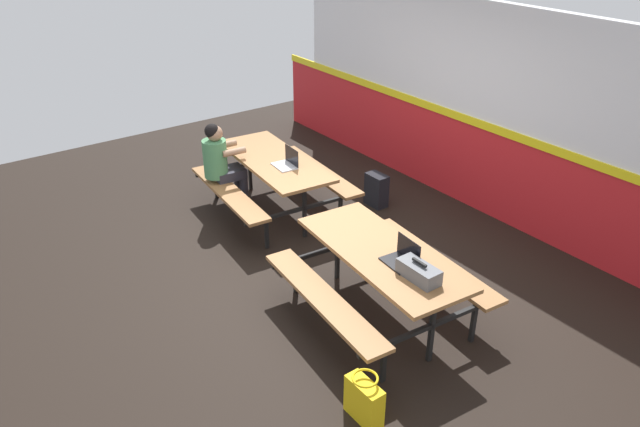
{
  "coord_description": "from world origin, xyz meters",
  "views": [
    {
      "loc": [
        4.78,
        -3.49,
        3.72
      ],
      "look_at": [
        0.0,
        0.02,
        0.55
      ],
      "focal_mm": 34.16,
      "sensor_mm": 36.0,
      "label": 1
    }
  ],
  "objects_px": {
    "student_nearer": "(221,160)",
    "backpack_dark": "(377,190)",
    "toolbox_grey": "(419,272)",
    "tote_bag_bright": "(364,400)",
    "picnic_table_right": "(381,266)",
    "laptop_dark": "(402,258)",
    "laptop_silver": "(287,162)",
    "picnic_table_left": "(274,171)"
  },
  "relations": [
    {
      "from": "student_nearer",
      "to": "backpack_dark",
      "type": "relative_size",
      "value": 2.74
    },
    {
      "from": "toolbox_grey",
      "to": "tote_bag_bright",
      "type": "relative_size",
      "value": 0.93
    },
    {
      "from": "picnic_table_right",
      "to": "laptop_dark",
      "type": "relative_size",
      "value": 5.76
    },
    {
      "from": "picnic_table_right",
      "to": "laptop_dark",
      "type": "distance_m",
      "value": 0.33
    },
    {
      "from": "student_nearer",
      "to": "laptop_silver",
      "type": "distance_m",
      "value": 0.88
    },
    {
      "from": "laptop_silver",
      "to": "backpack_dark",
      "type": "bearing_deg",
      "value": 73.13
    },
    {
      "from": "picnic_table_left",
      "to": "laptop_silver",
      "type": "relative_size",
      "value": 5.76
    },
    {
      "from": "picnic_table_left",
      "to": "laptop_dark",
      "type": "distance_m",
      "value": 2.74
    },
    {
      "from": "student_nearer",
      "to": "laptop_dark",
      "type": "relative_size",
      "value": 3.56
    },
    {
      "from": "laptop_silver",
      "to": "tote_bag_bright",
      "type": "xyz_separation_m",
      "value": [
        3.11,
        -1.35,
        -0.59
      ]
    },
    {
      "from": "laptop_silver",
      "to": "picnic_table_left",
      "type": "bearing_deg",
      "value": -177.66
    },
    {
      "from": "laptop_silver",
      "to": "tote_bag_bright",
      "type": "bearing_deg",
      "value": -23.45
    },
    {
      "from": "picnic_table_left",
      "to": "tote_bag_bright",
      "type": "relative_size",
      "value": 4.54
    },
    {
      "from": "student_nearer",
      "to": "toolbox_grey",
      "type": "distance_m",
      "value": 3.4
    },
    {
      "from": "student_nearer",
      "to": "laptop_silver",
      "type": "height_order",
      "value": "student_nearer"
    },
    {
      "from": "tote_bag_bright",
      "to": "picnic_table_left",
      "type": "bearing_deg",
      "value": 158.48
    },
    {
      "from": "laptop_silver",
      "to": "laptop_dark",
      "type": "relative_size",
      "value": 1.0
    },
    {
      "from": "student_nearer",
      "to": "tote_bag_bright",
      "type": "distance_m",
      "value": 3.92
    },
    {
      "from": "laptop_silver",
      "to": "laptop_dark",
      "type": "bearing_deg",
      "value": -8.43
    },
    {
      "from": "picnic_table_right",
      "to": "toolbox_grey",
      "type": "bearing_deg",
      "value": -5.32
    },
    {
      "from": "laptop_silver",
      "to": "tote_bag_bright",
      "type": "distance_m",
      "value": 3.44
    },
    {
      "from": "student_nearer",
      "to": "tote_bag_bright",
      "type": "relative_size",
      "value": 2.81
    },
    {
      "from": "student_nearer",
      "to": "backpack_dark",
      "type": "height_order",
      "value": "student_nearer"
    },
    {
      "from": "laptop_silver",
      "to": "backpack_dark",
      "type": "distance_m",
      "value": 1.35
    },
    {
      "from": "picnic_table_left",
      "to": "student_nearer",
      "type": "xyz_separation_m",
      "value": [
        -0.41,
        -0.52,
        0.13
      ]
    },
    {
      "from": "backpack_dark",
      "to": "tote_bag_bright",
      "type": "height_order",
      "value": "backpack_dark"
    },
    {
      "from": "picnic_table_right",
      "to": "student_nearer",
      "type": "distance_m",
      "value": 2.87
    },
    {
      "from": "backpack_dark",
      "to": "picnic_table_left",
      "type": "bearing_deg",
      "value": -118.29
    },
    {
      "from": "laptop_silver",
      "to": "toolbox_grey",
      "type": "distance_m",
      "value": 2.73
    },
    {
      "from": "picnic_table_right",
      "to": "tote_bag_bright",
      "type": "distance_m",
      "value": 1.41
    },
    {
      "from": "backpack_dark",
      "to": "picnic_table_right",
      "type": "bearing_deg",
      "value": -40.36
    },
    {
      "from": "picnic_table_left",
      "to": "laptop_dark",
      "type": "relative_size",
      "value": 5.76
    },
    {
      "from": "tote_bag_bright",
      "to": "laptop_dark",
      "type": "bearing_deg",
      "value": 124.59
    },
    {
      "from": "picnic_table_left",
      "to": "student_nearer",
      "type": "bearing_deg",
      "value": -128.5
    },
    {
      "from": "tote_bag_bright",
      "to": "picnic_table_right",
      "type": "bearing_deg",
      "value": 133.92
    },
    {
      "from": "laptop_dark",
      "to": "laptop_silver",
      "type": "bearing_deg",
      "value": 171.57
    },
    {
      "from": "picnic_table_right",
      "to": "laptop_silver",
      "type": "relative_size",
      "value": 5.76
    },
    {
      "from": "picnic_table_right",
      "to": "backpack_dark",
      "type": "xyz_separation_m",
      "value": [
        -1.81,
        1.54,
        -0.36
      ]
    },
    {
      "from": "picnic_table_left",
      "to": "backpack_dark",
      "type": "distance_m",
      "value": 1.39
    },
    {
      "from": "picnic_table_right",
      "to": "tote_bag_bright",
      "type": "relative_size",
      "value": 4.54
    },
    {
      "from": "laptop_dark",
      "to": "backpack_dark",
      "type": "distance_m",
      "value": 2.64
    },
    {
      "from": "toolbox_grey",
      "to": "laptop_silver",
      "type": "bearing_deg",
      "value": 171.1
    }
  ]
}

